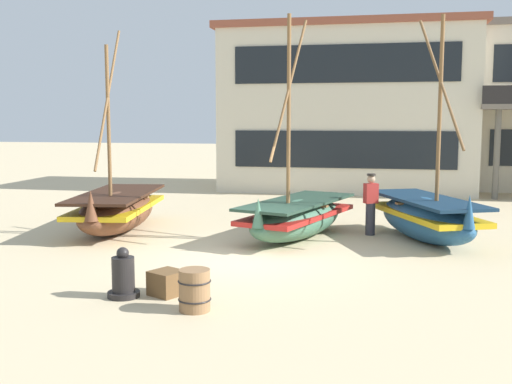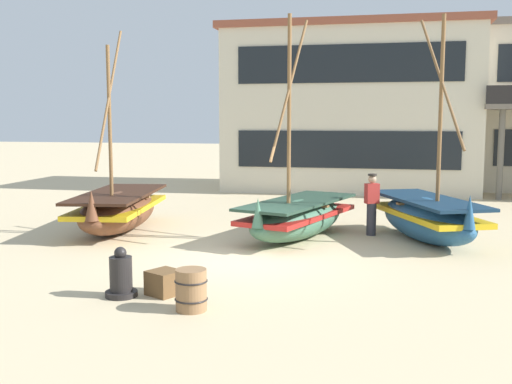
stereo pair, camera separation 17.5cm
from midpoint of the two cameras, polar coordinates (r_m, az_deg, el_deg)
ground_plane at (r=14.06m, az=-1.18°, el=-6.16°), size 120.00×120.00×0.00m
fishing_boat_near_left at (r=17.71m, az=-13.16°, el=-1.61°), size 2.42×4.85×5.66m
fishing_boat_centre_large at (r=16.44m, az=15.33°, el=-2.23°), size 3.02×4.44×5.72m
fishing_boat_far_right at (r=16.25m, az=3.54°, el=-2.32°), size 2.84×4.66×5.76m
fisherman_by_hull at (r=16.88m, az=10.38°, el=-1.18°), size 0.42×0.37×1.68m
capstan_winch at (r=11.25m, az=-12.74°, el=-7.79°), size 0.58×0.58×0.91m
wooden_barrel at (r=10.29m, az=-6.26°, el=-9.11°), size 0.56×0.56×0.70m
cargo_crate at (r=11.27m, az=-8.77°, el=-8.40°), size 0.72×0.72×0.44m
harbor_building_main at (r=28.02m, az=8.37°, el=7.76°), size 11.17×5.93×7.22m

